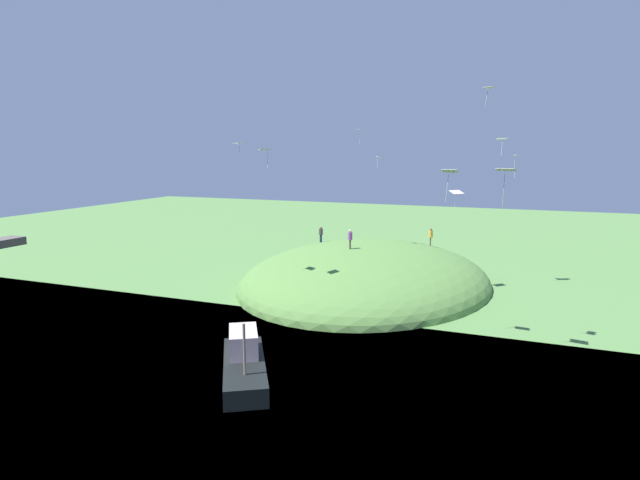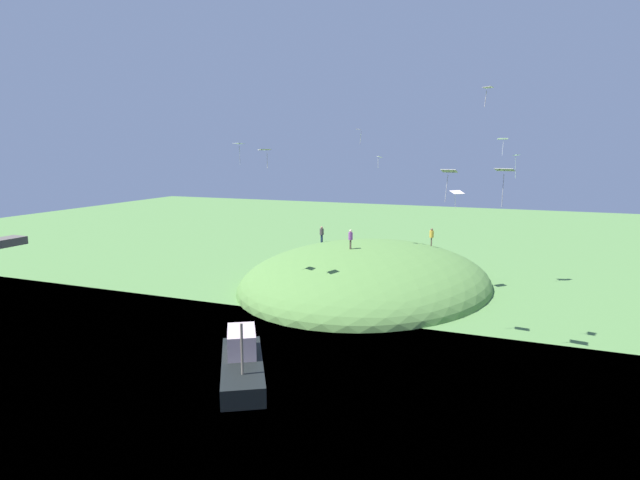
{
  "view_description": "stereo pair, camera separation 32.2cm",
  "coord_description": "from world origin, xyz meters",
  "px_view_note": "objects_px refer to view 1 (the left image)",
  "views": [
    {
      "loc": [
        -41.24,
        -12.46,
        12.64
      ],
      "look_at": [
        -1.12,
        3.14,
        5.28
      ],
      "focal_mm": 29.54,
      "sensor_mm": 36.0,
      "label": 1
    },
    {
      "loc": [
        -41.13,
        -12.76,
        12.64
      ],
      "look_at": [
        -1.12,
        3.14,
        5.28
      ],
      "focal_mm": 29.54,
      "sensor_mm": 36.0,
      "label": 2
    }
  ],
  "objects_px": {
    "kite_0": "(505,172)",
    "kite_7": "(456,193)",
    "kite_2": "(515,158)",
    "kite_9": "(502,140)",
    "kite_1": "(358,131)",
    "kite_4": "(265,151)",
    "person_with_child": "(350,237)",
    "kite_6": "(239,145)",
    "kite_5": "(379,158)",
    "kite_3": "(489,89)",
    "boat_on_lake": "(244,362)",
    "person_walking_path": "(321,232)",
    "person_on_hilltop": "(431,235)",
    "kite_8": "(450,173)"
  },
  "relations": [
    {
      "from": "person_walking_path",
      "to": "kite_7",
      "type": "bearing_deg",
      "value": 91.88
    },
    {
      "from": "person_with_child",
      "to": "person_walking_path",
      "type": "bearing_deg",
      "value": 39.21
    },
    {
      "from": "kite_8",
      "to": "kite_3",
      "type": "bearing_deg",
      "value": -113.36
    },
    {
      "from": "kite_7",
      "to": "kite_0",
      "type": "bearing_deg",
      "value": -162.82
    },
    {
      "from": "person_walking_path",
      "to": "kite_0",
      "type": "distance_m",
      "value": 26.89
    },
    {
      "from": "person_on_hilltop",
      "to": "kite_9",
      "type": "xyz_separation_m",
      "value": [
        -2.29,
        -6.51,
        9.52
      ]
    },
    {
      "from": "boat_on_lake",
      "to": "kite_4",
      "type": "xyz_separation_m",
      "value": [
        11.26,
        4.23,
        11.76
      ]
    },
    {
      "from": "kite_0",
      "to": "kite_5",
      "type": "xyz_separation_m",
      "value": [
        17.68,
        12.58,
        0.54
      ]
    },
    {
      "from": "boat_on_lake",
      "to": "kite_2",
      "type": "xyz_separation_m",
      "value": [
        27.74,
        -13.15,
        11.07
      ]
    },
    {
      "from": "kite_4",
      "to": "kite_8",
      "type": "bearing_deg",
      "value": -92.05
    },
    {
      "from": "person_with_child",
      "to": "kite_1",
      "type": "xyz_separation_m",
      "value": [
        4.17,
        0.65,
        9.74
      ]
    },
    {
      "from": "kite_2",
      "to": "kite_9",
      "type": "xyz_separation_m",
      "value": [
        -0.71,
        1.24,
        1.67
      ]
    },
    {
      "from": "person_with_child",
      "to": "kite_7",
      "type": "bearing_deg",
      "value": -73.95
    },
    {
      "from": "kite_9",
      "to": "person_on_hilltop",
      "type": "bearing_deg",
      "value": 70.61
    },
    {
      "from": "kite_0",
      "to": "kite_7",
      "type": "bearing_deg",
      "value": 17.18
    },
    {
      "from": "kite_5",
      "to": "kite_8",
      "type": "distance_m",
      "value": 18.51
    },
    {
      "from": "kite_1",
      "to": "kite_3",
      "type": "xyz_separation_m",
      "value": [
        -15.39,
        -12.99,
        1.8
      ]
    },
    {
      "from": "kite_2",
      "to": "kite_9",
      "type": "relative_size",
      "value": 1.4
    },
    {
      "from": "person_with_child",
      "to": "kite_7",
      "type": "relative_size",
      "value": 1.08
    },
    {
      "from": "kite_4",
      "to": "kite_9",
      "type": "bearing_deg",
      "value": -45.68
    },
    {
      "from": "kite_3",
      "to": "kite_9",
      "type": "xyz_separation_m",
      "value": [
        17.22,
        -0.18,
        -2.72
      ]
    },
    {
      "from": "person_on_hilltop",
      "to": "kite_4",
      "type": "bearing_deg",
      "value": 144.33
    },
    {
      "from": "kite_2",
      "to": "kite_6",
      "type": "xyz_separation_m",
      "value": [
        -16.13,
        19.8,
        1.13
      ]
    },
    {
      "from": "kite_1",
      "to": "kite_4",
      "type": "height_order",
      "value": "kite_1"
    },
    {
      "from": "kite_3",
      "to": "kite_6",
      "type": "distance_m",
      "value": 18.76
    },
    {
      "from": "kite_5",
      "to": "kite_6",
      "type": "xyz_separation_m",
      "value": [
        -15.28,
        7.06,
        1.16
      ]
    },
    {
      "from": "person_walking_path",
      "to": "kite_3",
      "type": "distance_m",
      "value": 27.45
    },
    {
      "from": "boat_on_lake",
      "to": "kite_7",
      "type": "distance_m",
      "value": 26.64
    },
    {
      "from": "kite_0",
      "to": "kite_9",
      "type": "height_order",
      "value": "kite_9"
    },
    {
      "from": "boat_on_lake",
      "to": "kite_5",
      "type": "bearing_deg",
      "value": -31.61
    },
    {
      "from": "person_with_child",
      "to": "kite_6",
      "type": "xyz_separation_m",
      "value": [
        -9.42,
        6.05,
        8.29
      ]
    },
    {
      "from": "kite_1",
      "to": "boat_on_lake",
      "type": "bearing_deg",
      "value": -177.15
    },
    {
      "from": "kite_4",
      "to": "kite_9",
      "type": "distance_m",
      "value": 22.59
    },
    {
      "from": "kite_3",
      "to": "kite_5",
      "type": "xyz_separation_m",
      "value": [
        17.08,
        11.33,
        -4.42
      ]
    },
    {
      "from": "person_on_hilltop",
      "to": "kite_8",
      "type": "relative_size",
      "value": 0.85
    },
    {
      "from": "person_with_child",
      "to": "kite_1",
      "type": "height_order",
      "value": "kite_1"
    },
    {
      "from": "kite_3",
      "to": "kite_4",
      "type": "relative_size",
      "value": 0.83
    },
    {
      "from": "kite_2",
      "to": "kite_6",
      "type": "bearing_deg",
      "value": 129.16
    },
    {
      "from": "kite_4",
      "to": "kite_7",
      "type": "height_order",
      "value": "kite_4"
    },
    {
      "from": "kite_5",
      "to": "kite_0",
      "type": "bearing_deg",
      "value": -144.55
    },
    {
      "from": "boat_on_lake",
      "to": "person_walking_path",
      "type": "xyz_separation_m",
      "value": [
        26.97,
        5.8,
        3.16
      ]
    },
    {
      "from": "kite_5",
      "to": "kite_6",
      "type": "relative_size",
      "value": 0.72
    },
    {
      "from": "kite_5",
      "to": "kite_2",
      "type": "bearing_deg",
      "value": -86.18
    },
    {
      "from": "person_on_hilltop",
      "to": "kite_3",
      "type": "distance_m",
      "value": 23.89
    },
    {
      "from": "person_with_child",
      "to": "person_walking_path",
      "type": "height_order",
      "value": "person_with_child"
    },
    {
      "from": "kite_5",
      "to": "person_with_child",
      "type": "bearing_deg",
      "value": 170.18
    },
    {
      "from": "kite_1",
      "to": "kite_4",
      "type": "xyz_separation_m",
      "value": [
        -13.93,
        2.97,
        -1.9
      ]
    },
    {
      "from": "person_on_hilltop",
      "to": "kite_7",
      "type": "distance_m",
      "value": 7.81
    },
    {
      "from": "kite_1",
      "to": "kite_6",
      "type": "distance_m",
      "value": 14.69
    },
    {
      "from": "kite_5",
      "to": "person_on_hilltop",
      "type": "bearing_deg",
      "value": -64.04
    }
  ]
}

